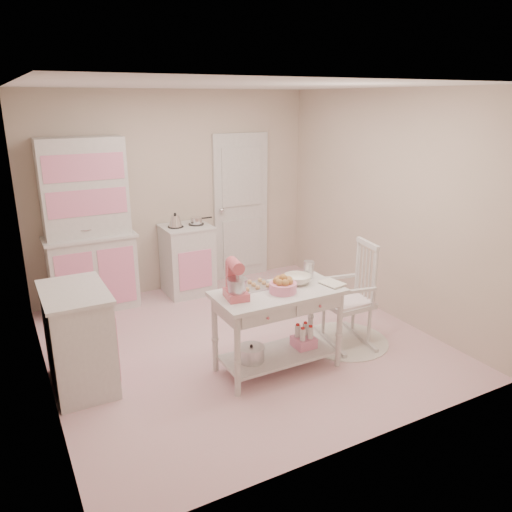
{
  "coord_description": "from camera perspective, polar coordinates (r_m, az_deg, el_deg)",
  "views": [
    {
      "loc": [
        -2.13,
        -4.31,
        2.49
      ],
      "look_at": [
        0.1,
        -0.15,
        0.99
      ],
      "focal_mm": 35.0,
      "sensor_mm": 36.0,
      "label": 1
    }
  ],
  "objects": [
    {
      "name": "mixing_bowl",
      "position": [
        4.77,
        4.76,
        -2.66
      ],
      "size": [
        0.26,
        0.26,
        0.08
      ],
      "primitive_type": "imported",
      "color": "white",
      "rests_on": "work_table"
    },
    {
      "name": "base_cabinet",
      "position": [
        4.73,
        -19.58,
        -8.89
      ],
      "size": [
        0.54,
        0.84,
        0.92
      ],
      "primitive_type": "cube",
      "color": "silver",
      "rests_on": "ground"
    },
    {
      "name": "metal_pitcher",
      "position": [
        4.91,
        6.03,
        -1.55
      ],
      "size": [
        0.1,
        0.1,
        0.17
      ],
      "primitive_type": "cylinder",
      "color": "silver",
      "rests_on": "work_table"
    },
    {
      "name": "stove",
      "position": [
        6.62,
        -7.83,
        -0.39
      ],
      "size": [
        0.62,
        0.57,
        0.92
      ],
      "primitive_type": "cube",
      "color": "silver",
      "rests_on": "ground"
    },
    {
      "name": "stand_mixer",
      "position": [
        4.36,
        -2.31,
        -2.79
      ],
      "size": [
        0.24,
        0.31,
        0.34
      ],
      "primitive_type": "cube",
      "rotation": [
        0.0,
        0.0,
        -0.14
      ],
      "color": "#DA5C68",
      "rests_on": "work_table"
    },
    {
      "name": "room_shell",
      "position": [
        4.88,
        -1.94,
        7.69
      ],
      "size": [
        3.84,
        3.84,
        2.62
      ],
      "color": "pink",
      "rests_on": "ground"
    },
    {
      "name": "door",
      "position": [
        7.06,
        -1.73,
        5.61
      ],
      "size": [
        0.82,
        0.05,
        2.04
      ],
      "primitive_type": "cube",
      "color": "silver",
      "rests_on": "ground"
    },
    {
      "name": "lace_rug",
      "position": [
        5.5,
        10.11,
        -9.51
      ],
      "size": [
        0.92,
        0.92,
        0.01
      ],
      "primitive_type": "cylinder",
      "color": "white",
      "rests_on": "ground"
    },
    {
      "name": "recipe_book",
      "position": [
        4.73,
        8.0,
        -3.35
      ],
      "size": [
        0.2,
        0.25,
        0.02
      ],
      "primitive_type": "imported",
      "rotation": [
        0.0,
        0.0,
        0.17
      ],
      "color": "white",
      "rests_on": "work_table"
    },
    {
      "name": "hutch",
      "position": [
        6.22,
        -18.62,
        3.22
      ],
      "size": [
        1.06,
        0.5,
        2.08
      ],
      "primitive_type": "cube",
      "color": "silver",
      "rests_on": "ground"
    },
    {
      "name": "rocking_chair",
      "position": [
        5.28,
        10.42,
        -4.25
      ],
      "size": [
        0.6,
        0.79,
        1.1
      ],
      "primitive_type": "cube",
      "rotation": [
        0.0,
        0.0,
        -0.18
      ],
      "color": "silver",
      "rests_on": "ground"
    },
    {
      "name": "cookie_tray",
      "position": [
        4.67,
        -0.16,
        -3.5
      ],
      "size": [
        0.34,
        0.24,
        0.02
      ],
      "primitive_type": "cube",
      "color": "silver",
      "rests_on": "work_table"
    },
    {
      "name": "work_table",
      "position": [
        4.75,
        2.49,
        -8.47
      ],
      "size": [
        1.2,
        0.6,
        0.8
      ],
      "primitive_type": "cube",
      "color": "silver",
      "rests_on": "ground"
    },
    {
      "name": "bread_basket",
      "position": [
        4.55,
        3.1,
        -3.62
      ],
      "size": [
        0.25,
        0.25,
        0.09
      ],
      "primitive_type": "cylinder",
      "color": "pink",
      "rests_on": "work_table"
    }
  ]
}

